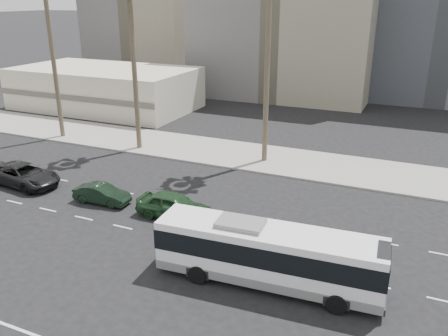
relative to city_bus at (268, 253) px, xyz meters
The scene contains 9 objects.
ground 2.76m from the city_bus, 117.62° to the left, with size 700.00×700.00×0.00m, color black.
sidewalk_north 17.55m from the city_bus, 93.34° to the left, with size 120.00×7.00×0.15m, color gray.
commercial_low 41.75m from the city_bus, 137.99° to the left, with size 22.00×12.16×5.00m.
midrise_beige_west 49.27m from the city_bus, 105.50° to the left, with size 24.00×18.00×18.00m, color slate.
midrise_beige_far 65.23m from the city_bus, 126.91° to the left, with size 18.00×16.00×15.00m, color slate.
city_bus is the anchor object (origin of this frame).
car_a 8.96m from the city_bus, 150.44° to the left, with size 4.92×1.98×1.68m, color #204224.
car_b 14.14m from the city_bus, 161.93° to the left, with size 3.95×1.38×1.30m, color black.
car_c 21.24m from the city_bus, 167.52° to the left, with size 5.85×2.70×1.63m, color black.
Camera 1 is at (6.93, -20.53, 13.36)m, focal length 36.95 mm.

